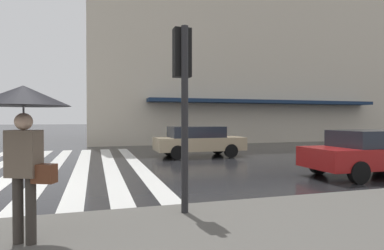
{
  "coord_description": "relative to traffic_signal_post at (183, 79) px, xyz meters",
  "views": [
    {
      "loc": [
        -8.89,
        -3.23,
        1.75
      ],
      "look_at": [
        4.52,
        -7.25,
        1.5
      ],
      "focal_mm": 30.37,
      "sensor_mm": 36.0,
      "label": 1
    }
  ],
  "objects": [
    {
      "name": "traffic_signal_post",
      "position": [
        0.0,
        0.0,
        0.0
      ],
      "size": [
        0.44,
        0.3,
        3.18
      ],
      "color": "#232326",
      "rests_on": "sidewalk_pavement"
    },
    {
      "name": "zebra_crossing",
      "position": [
        7.43,
        3.43,
        -2.45
      ],
      "size": [
        13.0,
        7.5,
        0.01
      ],
      "color": "silver",
      "rests_on": "ground_plane"
    },
    {
      "name": "car_champagne",
      "position": [
        8.93,
        -3.15,
        -1.69
      ],
      "size": [
        1.85,
        4.1,
        1.41
      ],
      "color": "tan",
      "rests_on": "ground_plane"
    },
    {
      "name": "pedestrian_with_floral_umbrella",
      "position": [
        -0.88,
        2.33,
        -0.62
      ],
      "size": [
        1.15,
        1.15,
        2.03
      ],
      "color": "#6B5B4C",
      "rests_on": "sidewalk_pavement"
    },
    {
      "name": "car_red",
      "position": [
        2.43,
        -6.65,
        -1.69
      ],
      "size": [
        1.85,
        4.1,
        1.41
      ],
      "color": "maroon",
      "rests_on": "ground_plane"
    },
    {
      "name": "haussmann_block_corner",
      "position": [
        24.26,
        -10.57,
        7.4
      ],
      "size": [
        17.88,
        25.05,
        20.12
      ],
      "color": "beige",
      "rests_on": "ground_plane"
    }
  ]
}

